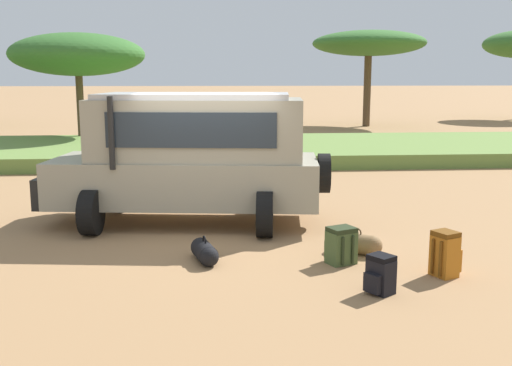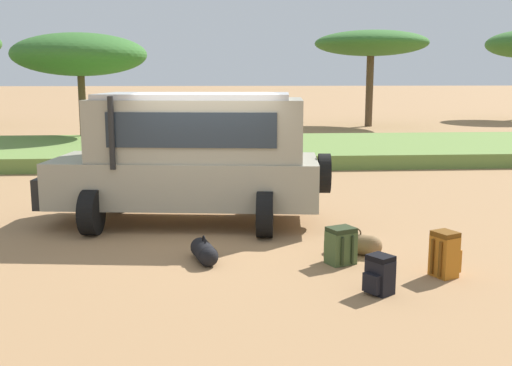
{
  "view_description": "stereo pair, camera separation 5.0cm",
  "coord_description": "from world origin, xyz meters",
  "views": [
    {
      "loc": [
        0.03,
        -10.54,
        2.75
      ],
      "look_at": [
        0.83,
        -0.81,
        1.0
      ],
      "focal_mm": 42.0,
      "sensor_mm": 36.0,
      "label": 1
    },
    {
      "loc": [
        0.08,
        -10.55,
        2.75
      ],
      "look_at": [
        0.83,
        -0.81,
        1.0
      ],
      "focal_mm": 42.0,
      "sensor_mm": 36.0,
      "label": 2
    }
  ],
  "objects": [
    {
      "name": "backpack_near_rear_wheel",
      "position": [
        3.3,
        -2.79,
        0.31
      ],
      "size": [
        0.44,
        0.41,
        0.64
      ],
      "color": "#B26619",
      "rests_on": "ground_plane"
    },
    {
      "name": "acacia_tree_right_mid",
      "position": [
        -4.87,
        13.37,
        3.55
      ],
      "size": [
        5.1,
        5.13,
        4.38
      ],
      "color": "brown",
      "rests_on": "ground_plane"
    },
    {
      "name": "safari_vehicle",
      "position": [
        -0.28,
        0.6,
        1.29
      ],
      "size": [
        5.46,
        3.13,
        2.44
      ],
      "color": "gray",
      "rests_on": "ground_plane"
    },
    {
      "name": "duffel_bag_low_black_case",
      "position": [
        -0.03,
        -1.85,
        0.15
      ],
      "size": [
        0.43,
        0.82,
        0.4
      ],
      "color": "black",
      "rests_on": "ground_plane"
    },
    {
      "name": "duffel_bag_soft_canvas",
      "position": [
        2.34,
        -1.65,
        0.16
      ],
      "size": [
        0.76,
        0.58,
        0.42
      ],
      "color": "brown",
      "rests_on": "ground_plane"
    },
    {
      "name": "acacia_tree_far_right",
      "position": [
        8.85,
        22.08,
        4.47
      ],
      "size": [
        6.08,
        6.66,
        5.18
      ],
      "color": "brown",
      "rests_on": "ground_plane"
    },
    {
      "name": "ground_plane",
      "position": [
        0.0,
        0.0,
        0.0
      ],
      "size": [
        320.0,
        320.0,
        0.0
      ],
      "primitive_type": "plane",
      "color": "#9E754C"
    },
    {
      "name": "backpack_cluster_center",
      "position": [
        2.21,
        -3.38,
        0.24
      ],
      "size": [
        0.42,
        0.41,
        0.51
      ],
      "color": "black",
      "rests_on": "ground_plane"
    },
    {
      "name": "grass_bank",
      "position": [
        0.0,
        10.15,
        0.22
      ],
      "size": [
        120.0,
        7.0,
        0.44
      ],
      "color": "olive",
      "rests_on": "ground_plane"
    },
    {
      "name": "backpack_beside_front_wheel",
      "position": [
        1.98,
        -2.11,
        0.27
      ],
      "size": [
        0.48,
        0.48,
        0.55
      ],
      "color": "#42562D",
      "rests_on": "ground_plane"
    }
  ]
}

